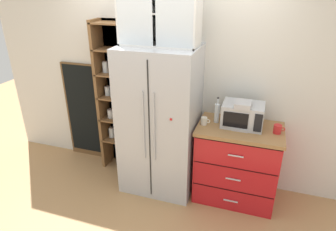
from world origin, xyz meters
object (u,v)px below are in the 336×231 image
object	(u,v)px
mug_red	(278,129)
microwave	(243,115)
coffee_maker	(242,114)
bottle_clear	(217,111)
refrigerator	(160,121)
mug_cream	(204,121)
chalkboard_menu	(85,112)

from	to	relation	value
mug_red	microwave	bearing A→B (deg)	169.93
coffee_maker	bottle_clear	xyz separation A→B (m)	(-0.28, 0.04, -0.02)
refrigerator	mug_cream	distance (m)	0.54
mug_red	bottle_clear	size ratio (longest dim) A/B	0.40
microwave	coffee_maker	size ratio (longest dim) A/B	1.42
refrigerator	mug_red	xyz separation A→B (m)	(1.31, 0.03, 0.09)
bottle_clear	microwave	bearing A→B (deg)	-0.16
refrigerator	chalkboard_menu	size ratio (longest dim) A/B	1.26
refrigerator	mug_cream	bearing A→B (deg)	-1.35
refrigerator	microwave	world-z (taller)	refrigerator
mug_red	chalkboard_menu	xyz separation A→B (m)	(-2.55, 0.29, -0.27)
mug_cream	chalkboard_menu	world-z (taller)	chalkboard_menu
coffee_maker	bottle_clear	world-z (taller)	coffee_maker
coffee_maker	mug_red	distance (m)	0.40
refrigerator	chalkboard_menu	xyz separation A→B (m)	(-1.24, 0.31, -0.18)
chalkboard_menu	coffee_maker	bearing A→B (deg)	-6.91
mug_cream	bottle_clear	bearing A→B (deg)	41.54
microwave	mug_cream	distance (m)	0.43
refrigerator	bottle_clear	size ratio (longest dim) A/B	5.91
mug_red	mug_cream	xyz separation A→B (m)	(-0.78, -0.04, -0.00)
chalkboard_menu	refrigerator	bearing A→B (deg)	-14.19
microwave	mug_red	size ratio (longest dim) A/B	3.70
microwave	coffee_maker	xyz separation A→B (m)	(-0.01, -0.04, 0.03)
mug_red	chalkboard_menu	distance (m)	2.58
refrigerator	mug_red	size ratio (longest dim) A/B	14.92
mug_red	coffee_maker	bearing A→B (deg)	176.31
bottle_clear	chalkboard_menu	xyz separation A→B (m)	(-1.89, 0.22, -0.36)
mug_red	mug_cream	world-z (taller)	mug_red
bottle_clear	coffee_maker	bearing A→B (deg)	-8.80
refrigerator	coffee_maker	world-z (taller)	refrigerator
coffee_maker	chalkboard_menu	bearing A→B (deg)	173.09
refrigerator	chalkboard_menu	world-z (taller)	refrigerator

